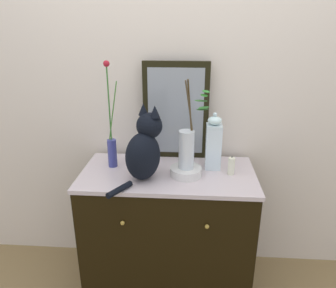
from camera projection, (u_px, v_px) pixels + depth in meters
ground_plane at (168, 281)px, 2.22m from camera, size 6.00×6.00×0.00m
wall_back at (172, 84)px, 2.08m from camera, size 4.40×0.08×2.60m
sideboard at (168, 231)px, 2.07m from camera, size 1.04×0.55×0.84m
mirror_leaning at (176, 111)px, 2.04m from camera, size 0.42×0.03×0.62m
cat_sitting at (144, 149)px, 1.80m from camera, size 0.30×0.39×0.42m
vase_slim_green at (112, 144)px, 1.96m from camera, size 0.08×0.06×0.64m
bowl_porcelain at (186, 171)px, 1.88m from camera, size 0.18×0.18×0.05m
vase_glass_clear at (187, 147)px, 1.82m from camera, size 0.17×0.13×0.52m
jar_lidded_porcelain at (214, 143)px, 1.93m from camera, size 0.09×0.09×0.35m
candle_pillar at (231, 166)px, 1.88m from camera, size 0.04×0.04×0.12m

